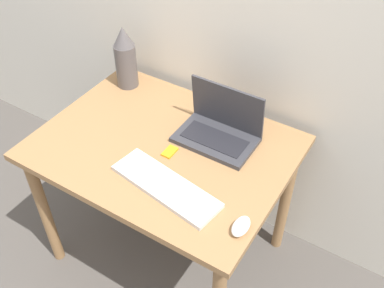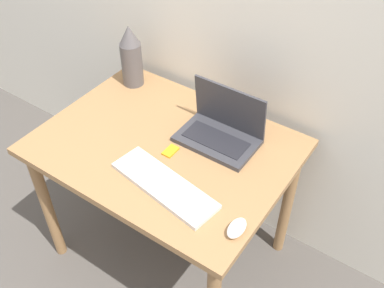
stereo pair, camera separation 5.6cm
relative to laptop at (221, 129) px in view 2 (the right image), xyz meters
name	(u,v)px [view 2 (the right image)]	position (x,y,z in m)	size (l,w,h in m)	color
desk	(165,162)	(-0.17, -0.16, -0.15)	(1.00, 0.75, 0.72)	olive
laptop	(221,129)	(0.00, 0.00, 0.00)	(0.32, 0.21, 0.22)	#333338
keyboard	(164,185)	(-0.03, -0.34, -0.04)	(0.45, 0.20, 0.02)	silver
mouse	(237,228)	(0.29, -0.37, -0.03)	(0.05, 0.09, 0.04)	white
vase	(131,56)	(-0.54, 0.10, 0.10)	(0.10, 0.10, 0.29)	#514C4C
mp3_player	(171,151)	(-0.12, -0.18, -0.04)	(0.04, 0.07, 0.01)	orange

